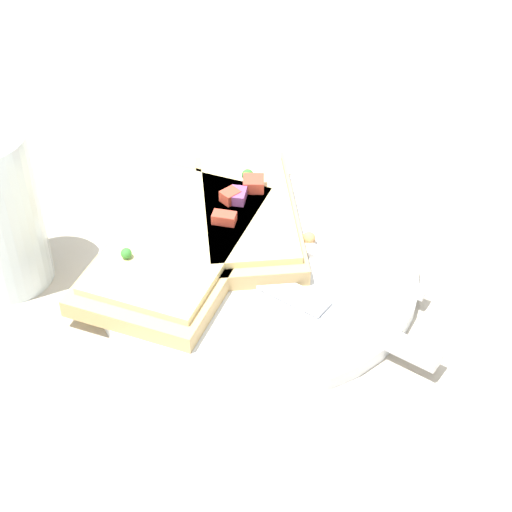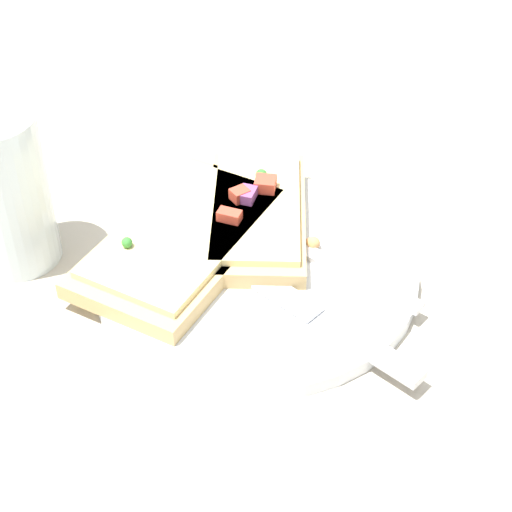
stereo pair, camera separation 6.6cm
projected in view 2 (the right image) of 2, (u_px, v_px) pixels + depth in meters
ground_plane at (256, 277)px, 0.67m from camera, size 4.00×4.00×0.00m
plate at (256, 272)px, 0.67m from camera, size 0.25×0.25×0.01m
fork at (293, 245)px, 0.68m from camera, size 0.21×0.03×0.01m
knife at (312, 312)px, 0.62m from camera, size 0.23×0.03×0.01m
pizza_slice_main at (184, 239)px, 0.67m from camera, size 0.14×0.21×0.03m
pizza_slice_corner at (257, 213)px, 0.70m from camera, size 0.16×0.18×0.03m
crumb_scatter at (257, 235)px, 0.68m from camera, size 0.11×0.07×0.01m
drinking_glass at (5, 191)px, 0.65m from camera, size 0.07×0.07×0.13m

